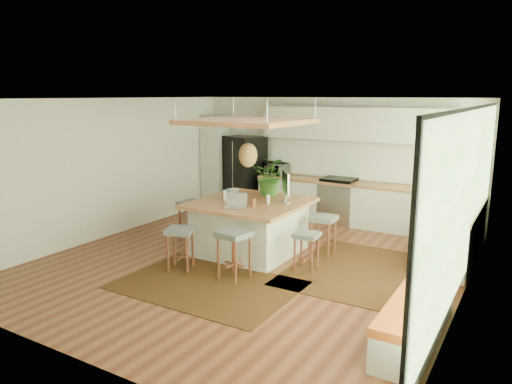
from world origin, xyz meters
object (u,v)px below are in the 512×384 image
Objects in this scene: stool_left_side at (192,221)px; microwave at (277,167)px; stool_right_front at (306,249)px; monitor at (286,187)px; island_plant at (271,180)px; stool_near_right at (234,256)px; island at (250,227)px; stool_near_left at (180,249)px; laptop at (235,201)px; fridge at (245,172)px; stool_right_back at (323,236)px.

microwave reaches higher than stool_left_side.
monitor reaches higher than stool_right_front.
island_plant is (-0.49, 0.36, 0.02)m from monitor.
stool_right_front is (0.80, 0.87, 0.00)m from stool_near_right.
island is 2.97m from microwave.
laptop is (0.56, 0.75, 0.70)m from stool_near_left.
island_plant is (-1.20, 0.98, 0.85)m from stool_right_front.
stool_right_front is 1.77m from island_plant.
stool_near_right is 1.45× the size of microwave.
monitor is at bearing 5.21° from stool_left_side.
fridge reaches higher than stool_right_back.
fridge reaches higher than stool_left_side.
stool_right_front is at bearing -25.39° from fridge.
island is at bearing -4.98° from stool_left_side.
stool_near_left is at bearing -52.35° from fridge.
stool_near_left reaches higher than stool_right_front.
fridge is 4.84× the size of laptop.
fridge is 3.78m from stool_right_back.
island is 0.81m from laptop.
stool_near_right is at bearing -74.63° from laptop.
stool_right_back is 1.36× the size of microwave.
stool_right_front is 2.68m from stool_left_side.
island_plant reaches higher than stool_near_right.
laptop is at bearing -25.34° from stool_left_side.
fridge is at bearing 120.01° from stool_near_right.
fridge reaches higher than monitor.
monitor reaches higher than stool_left_side.
stool_right_back is 3.17m from microwave.
microwave is at bearing 115.68° from island_plant.
stool_near_left is 2.01m from stool_right_front.
stool_left_side is at bearing 144.49° from stool_near_right.
island is 2.59× the size of island_plant.
stool_right_front is at bearing -5.17° from laptop.
stool_right_back reaches higher than stool_right_front.
stool_left_side is 1.27× the size of monitor.
monitor is (-0.70, 0.62, 0.83)m from stool_right_front.
stool_near_right is 1.71m from monitor.
stool_near_right is 1.01m from laptop.
island is at bearing -98.46° from monitor.
island_plant is at bearing 172.48° from stool_right_back.
stool_right_front is 1.71× the size of laptop.
stool_near_left is 1.69m from stool_left_side.
stool_left_side is 2.01× the size of laptop.
microwave is at bearing 90.40° from laptop.
island is at bearing 79.07° from laptop.
island is 1.28m from stool_near_right.
stool_near_right is at bearing -69.49° from island.
fridge is at bearing 131.99° from island_plant.
fridge reaches higher than laptop.
island is 5.01× the size of laptop.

